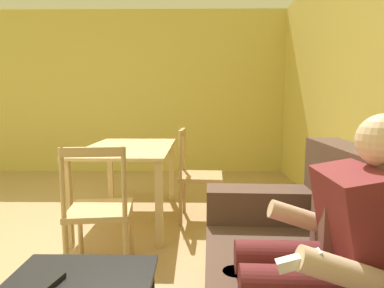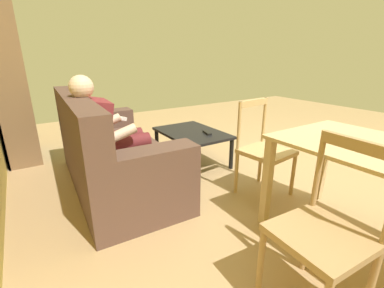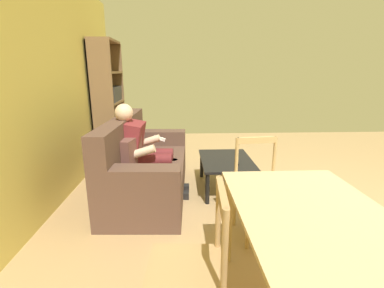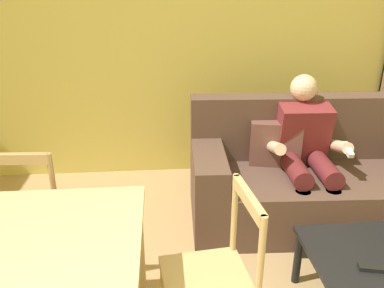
{
  "view_description": "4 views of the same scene",
  "coord_description": "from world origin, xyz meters",
  "px_view_note": "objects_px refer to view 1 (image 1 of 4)",
  "views": [
    {
      "loc": [
        2.16,
        1.63,
        1.18
      ],
      "look_at": [
        -0.02,
        1.6,
        0.9
      ],
      "focal_mm": 30.07,
      "sensor_mm": 36.0,
      "label": 1
    },
    {
      "loc": [
        -1.58,
        2.81,
        1.3
      ],
      "look_at": [
        1.06,
        1.11,
        0.24
      ],
      "focal_mm": 24.72,
      "sensor_mm": 36.0,
      "label": 2
    },
    {
      "loc": [
        -2.27,
        1.7,
        1.5
      ],
      "look_at": [
        -0.02,
        1.6,
        0.9
      ],
      "focal_mm": 25.59,
      "sensor_mm": 36.0,
      "label": 3
    },
    {
      "loc": [
        -0.19,
        -0.51,
        1.77
      ],
      "look_at": [
        -0.02,
        1.6,
        0.9
      ],
      "focal_mm": 35.88,
      "sensor_mm": 36.0,
      "label": 4
    }
  ],
  "objects_px": {
    "dining_chair_facing_couch": "(99,210)",
    "tv_remote": "(49,284)",
    "dining_chair_near_wall": "(198,176)",
    "person_lounging": "(324,249)",
    "dining_table": "(129,157)"
  },
  "relations": [
    {
      "from": "tv_remote",
      "to": "person_lounging",
      "type": "bearing_deg",
      "value": 12.0
    },
    {
      "from": "dining_chair_facing_couch",
      "to": "tv_remote",
      "type": "bearing_deg",
      "value": 2.74
    },
    {
      "from": "person_lounging",
      "to": "dining_chair_facing_couch",
      "type": "bearing_deg",
      "value": -126.75
    },
    {
      "from": "dining_table",
      "to": "dining_chair_facing_couch",
      "type": "relative_size",
      "value": 1.55
    },
    {
      "from": "dining_chair_facing_couch",
      "to": "dining_table",
      "type": "bearing_deg",
      "value": -179.8
    },
    {
      "from": "tv_remote",
      "to": "dining_chair_near_wall",
      "type": "height_order",
      "value": "dining_chair_near_wall"
    },
    {
      "from": "tv_remote",
      "to": "dining_chair_facing_couch",
      "type": "height_order",
      "value": "dining_chair_facing_couch"
    },
    {
      "from": "person_lounging",
      "to": "dining_chair_facing_couch",
      "type": "height_order",
      "value": "person_lounging"
    },
    {
      "from": "dining_chair_near_wall",
      "to": "tv_remote",
      "type": "bearing_deg",
      "value": -18.83
    },
    {
      "from": "tv_remote",
      "to": "dining_chair_facing_couch",
      "type": "relative_size",
      "value": 0.19
    },
    {
      "from": "person_lounging",
      "to": "dining_table",
      "type": "distance_m",
      "value": 2.26
    },
    {
      "from": "person_lounging",
      "to": "tv_remote",
      "type": "bearing_deg",
      "value": -91.27
    },
    {
      "from": "tv_remote",
      "to": "dining_table",
      "type": "bearing_deg",
      "value": 104.63
    },
    {
      "from": "tv_remote",
      "to": "dining_table",
      "type": "relative_size",
      "value": 0.12
    },
    {
      "from": "person_lounging",
      "to": "dining_chair_facing_couch",
      "type": "relative_size",
      "value": 1.26
    }
  ]
}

